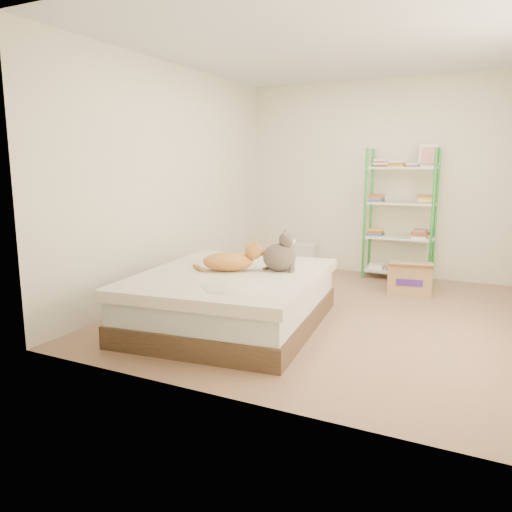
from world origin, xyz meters
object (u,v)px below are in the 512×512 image
Objects in this scene: orange_cat at (228,259)px; shelf_unit at (400,215)px; cardboard_box at (410,278)px; white_bin at (303,257)px; bed at (232,299)px; grey_cat at (279,251)px.

shelf_unit reaches higher than orange_cat.
orange_cat is at bearing -112.78° from shelf_unit.
cardboard_box reaches higher than white_bin.
orange_cat is (-0.07, 0.05, 0.37)m from bed.
shelf_unit is (0.65, 2.39, 0.16)m from grey_cat.
cardboard_box is 1.72m from white_bin.
shelf_unit is at bearing 103.49° from cardboard_box.
bed is 0.63m from grey_cat.
shelf_unit reaches higher than cardboard_box.
white_bin is (-0.67, 2.36, -0.50)m from grey_cat.
white_bin is at bearing -178.66° from shelf_unit.
orange_cat is 2.83m from shelf_unit.
bed is 0.38m from orange_cat.
orange_cat is 2.61m from white_bin.
white_bin is (-0.30, 2.62, -0.06)m from bed.
bed is 5.70× the size of grey_cat.
grey_cat is (0.44, 0.20, 0.08)m from orange_cat.
cardboard_box is (1.36, 1.93, -0.44)m from orange_cat.
shelf_unit is at bearing 1.34° from white_bin.
orange_cat is at bearing 102.09° from grey_cat.
orange_cat reaches higher than bed.
bed is at bearing 111.52° from grey_cat.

